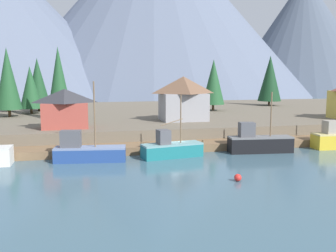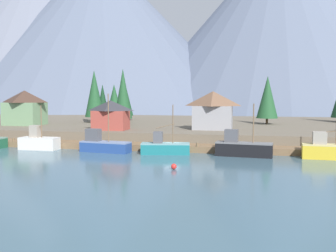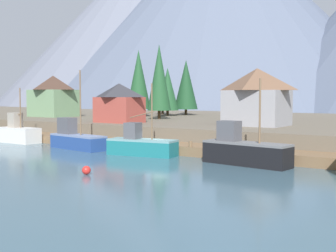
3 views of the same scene
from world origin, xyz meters
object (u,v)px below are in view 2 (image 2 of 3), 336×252
at_px(fishing_boat_black, 242,148).
at_px(house_green, 25,107).
at_px(fishing_boat_white, 39,142).
at_px(conifer_centre, 123,94).
at_px(conifer_near_left, 114,101).
at_px(conifer_mid_left, 94,94).
at_px(conifer_near_right, 267,97).
at_px(channel_buoy, 174,166).
at_px(fishing_boat_teal, 165,147).
at_px(house_grey, 213,110).
at_px(fishing_boat_blue, 104,145).
at_px(fishing_boat_yellow, 327,150).
at_px(house_red, 111,115).
at_px(conifer_back_right, 124,97).
at_px(conifer_back_left, 103,100).

relative_size(fishing_boat_black, house_green, 1.07).
height_order(fishing_boat_white, conifer_centre, conifer_centre).
xyz_separation_m(fishing_boat_white, conifer_near_left, (1.50, 32.47, 6.32)).
height_order(conifer_mid_left, conifer_centre, conifer_mid_left).
distance_m(fishing_boat_black, conifer_centre, 34.77).
bearing_deg(conifer_near_left, fishing_boat_black, -45.92).
relative_size(fishing_boat_white, conifer_near_left, 0.80).
xyz_separation_m(house_green, conifer_near_right, (51.55, 13.09, 2.19)).
xyz_separation_m(conifer_near_left, conifer_centre, (5.89, -10.70, 1.68)).
height_order(house_green, conifer_centre, conifer_centre).
bearing_deg(channel_buoy, conifer_centre, 117.68).
height_order(fishing_boat_teal, fishing_boat_black, fishing_boat_black).
bearing_deg(fishing_boat_white, conifer_near_right, 39.43).
relative_size(house_grey, conifer_mid_left, 0.62).
distance_m(fishing_boat_white, fishing_boat_blue, 11.51).
distance_m(conifer_near_left, conifer_near_right, 36.57).
height_order(fishing_boat_yellow, conifer_centre, conifer_centre).
distance_m(fishing_boat_white, conifer_centre, 24.34).
relative_size(fishing_boat_white, house_red, 1.12).
bearing_deg(house_green, conifer_back_right, 51.71).
relative_size(fishing_boat_black, channel_buoy, 11.97).
height_order(house_green, conifer_near_left, conifer_near_left).
bearing_deg(fishing_boat_yellow, house_green, 166.88).
height_order(fishing_boat_blue, conifer_near_right, conifer_near_right).
relative_size(fishing_boat_teal, conifer_back_left, 0.83).
bearing_deg(conifer_mid_left, fishing_boat_black, -38.63).
bearing_deg(fishing_boat_blue, fishing_boat_black, 8.36).
bearing_deg(conifer_back_left, conifer_centre, -55.65).
distance_m(house_red, conifer_near_left, 23.30).
bearing_deg(conifer_centre, fishing_boat_black, -40.48).
relative_size(conifer_near_left, conifer_back_left, 0.98).
relative_size(conifer_near_right, channel_buoy, 15.27).
relative_size(fishing_boat_black, conifer_mid_left, 0.68).
relative_size(fishing_boat_black, house_grey, 1.11).
xyz_separation_m(fishing_boat_blue, conifer_mid_left, (-13.14, 27.96, 8.14)).
bearing_deg(fishing_boat_white, fishing_boat_black, 0.22).
bearing_deg(conifer_near_right, fishing_boat_white, -141.14).
distance_m(fishing_boat_teal, channel_buoy, 12.12).
height_order(house_red, conifer_centre, conifer_centre).
bearing_deg(conifer_back_right, house_green, -128.29).
distance_m(fishing_boat_teal, conifer_back_right, 43.29).
relative_size(fishing_boat_white, conifer_centre, 0.60).
xyz_separation_m(fishing_boat_black, conifer_back_right, (-30.81, 37.82, 7.24)).
relative_size(house_green, conifer_back_left, 0.85).
bearing_deg(channel_buoy, house_red, 126.12).
bearing_deg(fishing_boat_yellow, fishing_boat_white, -176.44).
bearing_deg(fishing_boat_blue, conifer_back_left, 119.54).
bearing_deg(conifer_mid_left, conifer_centre, -32.81).
xyz_separation_m(house_green, channel_buoy, (38.65, -29.55, -5.96)).
distance_m(fishing_boat_teal, conifer_near_left, 39.08).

